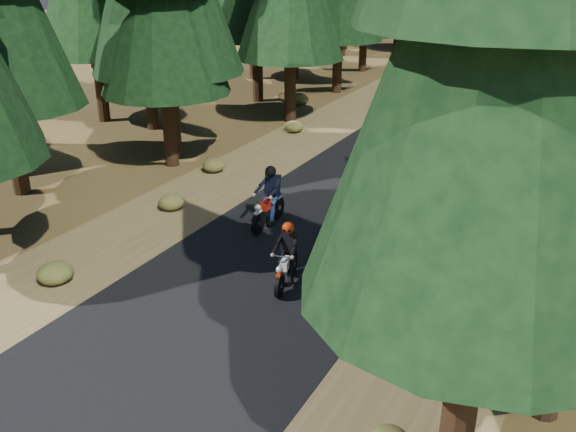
% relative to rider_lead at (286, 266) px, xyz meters
% --- Properties ---
extents(ground, '(120.00, 120.00, 0.00)m').
position_rel_rider_lead_xyz_m(ground, '(-0.73, -0.02, -0.53)').
color(ground, '#4A351A').
rests_on(ground, ground).
extents(road, '(6.00, 100.00, 0.01)m').
position_rel_rider_lead_xyz_m(road, '(-0.73, 4.98, -0.52)').
color(road, black).
rests_on(road, ground).
extents(shoulder_l, '(3.20, 100.00, 0.01)m').
position_rel_rider_lead_xyz_m(shoulder_l, '(-5.33, 4.98, -0.52)').
color(shoulder_l, brown).
rests_on(shoulder_l, ground).
extents(shoulder_r, '(3.20, 100.00, 0.01)m').
position_rel_rider_lead_xyz_m(shoulder_r, '(3.87, 4.98, -0.52)').
color(shoulder_r, brown).
rests_on(shoulder_r, ground).
extents(understory_shrubs, '(16.61, 32.58, 0.68)m').
position_rel_rider_lead_xyz_m(understory_shrubs, '(0.99, 6.92, -0.25)').
color(understory_shrubs, '#474C1E').
rests_on(understory_shrubs, ground).
extents(rider_lead, '(0.87, 1.82, 1.56)m').
position_rel_rider_lead_xyz_m(rider_lead, '(0.00, 0.00, 0.00)').
color(rider_lead, white).
rests_on(rider_lead, road).
extents(rider_follow, '(0.68, 1.99, 1.76)m').
position_rel_rider_lead_xyz_m(rider_follow, '(-2.10, 2.89, 0.06)').
color(rider_follow, '#9C180A').
rests_on(rider_follow, road).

